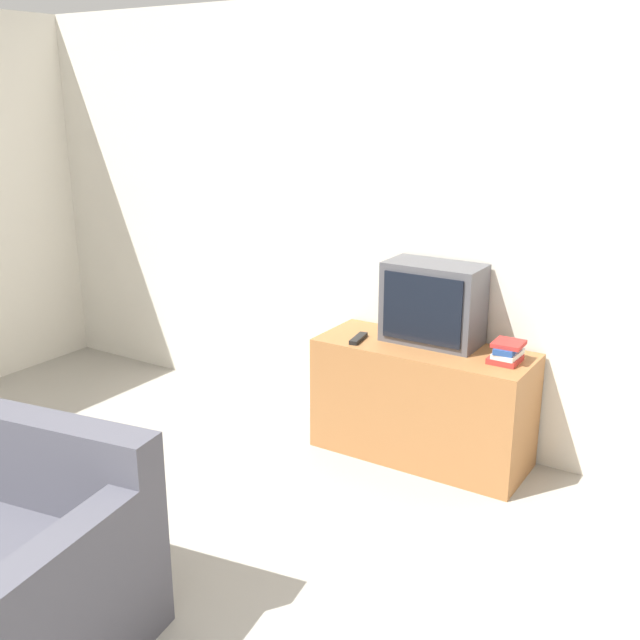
{
  "coord_description": "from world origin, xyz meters",
  "views": [
    {
      "loc": [
        1.85,
        -0.95,
        2.06
      ],
      "look_at": [
        -0.29,
        2.4,
        0.84
      ],
      "focal_mm": 42.0,
      "sensor_mm": 36.0,
      "label": 1
    }
  ],
  "objects_px": {
    "television": "(433,303)",
    "remote_on_stand": "(358,338)",
    "book_stack": "(507,352)",
    "tv_stand": "(422,402)"
  },
  "relations": [
    {
      "from": "tv_stand",
      "to": "book_stack",
      "type": "height_order",
      "value": "book_stack"
    },
    {
      "from": "television",
      "to": "remote_on_stand",
      "type": "distance_m",
      "value": 0.47
    },
    {
      "from": "television",
      "to": "book_stack",
      "type": "bearing_deg",
      "value": -10.23
    },
    {
      "from": "television",
      "to": "remote_on_stand",
      "type": "height_order",
      "value": "television"
    },
    {
      "from": "book_stack",
      "to": "remote_on_stand",
      "type": "bearing_deg",
      "value": -172.11
    },
    {
      "from": "television",
      "to": "book_stack",
      "type": "height_order",
      "value": "television"
    },
    {
      "from": "tv_stand",
      "to": "remote_on_stand",
      "type": "height_order",
      "value": "remote_on_stand"
    },
    {
      "from": "television",
      "to": "remote_on_stand",
      "type": "relative_size",
      "value": 2.8
    },
    {
      "from": "book_stack",
      "to": "remote_on_stand",
      "type": "xyz_separation_m",
      "value": [
        -0.84,
        -0.12,
        -0.04
      ]
    },
    {
      "from": "television",
      "to": "remote_on_stand",
      "type": "xyz_separation_m",
      "value": [
        -0.37,
        -0.2,
        -0.22
      ]
    }
  ]
}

